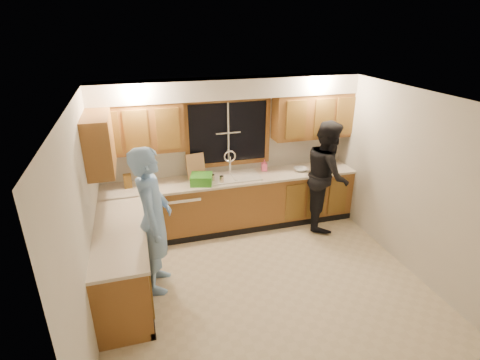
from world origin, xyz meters
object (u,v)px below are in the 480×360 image
object	(u,v)px
man	(153,221)
soap_bottle	(264,165)
dishwasher	(183,212)
knife_block	(128,181)
dish_crate	(201,179)
stove	(123,291)
sink	(233,180)
woman	(327,175)
bowl	(300,169)

from	to	relation	value
man	soap_bottle	size ratio (longest dim) A/B	9.76
dishwasher	knife_block	distance (m)	1.02
dish_crate	soap_bottle	distance (m)	1.17
dishwasher	dish_crate	xyz separation A→B (m)	(0.31, -0.10, 0.59)
stove	dish_crate	distance (m)	2.19
sink	stove	distance (m)	2.60
dishwasher	stove	xyz separation A→B (m)	(-0.95, -1.81, 0.04)
stove	woman	distance (m)	3.68
woman	bowl	size ratio (longest dim) A/B	8.22
sink	dish_crate	world-z (taller)	sink
knife_block	dish_crate	world-z (taller)	knife_block
dishwasher	dish_crate	size ratio (longest dim) A/B	2.48
dish_crate	sink	bearing A→B (deg)	12.17
stove	soap_bottle	xyz separation A→B (m)	(2.39, 1.97, 0.57)
stove	knife_block	size ratio (longest dim) A/B	4.17
dish_crate	man	bearing A→B (deg)	-126.64
man	bowl	world-z (taller)	man
dishwasher	woman	size ratio (longest dim) A/B	0.44
soap_bottle	woman	bearing A→B (deg)	-26.95
stove	soap_bottle	distance (m)	3.15
dishwasher	sink	bearing A→B (deg)	0.99
stove	man	bearing A→B (deg)	54.27
stove	bowl	world-z (taller)	bowl
knife_block	bowl	size ratio (longest dim) A/B	0.96
sink	dishwasher	bearing A→B (deg)	-179.01
knife_block	soap_bottle	size ratio (longest dim) A/B	1.07
man	dish_crate	xyz separation A→B (m)	(0.82, 1.11, 0.02)
dishwasher	soap_bottle	bearing A→B (deg)	6.15
sink	man	bearing A→B (deg)	-138.17
bowl	knife_block	bearing A→B (deg)	177.99
dishwasher	knife_block	size ratio (longest dim) A/B	3.80
dishwasher	stove	distance (m)	2.04
soap_bottle	bowl	distance (m)	0.63
woman	dish_crate	distance (m)	2.09
dishwasher	man	bearing A→B (deg)	-113.20
sink	knife_block	distance (m)	1.67
soap_bottle	bowl	xyz separation A→B (m)	(0.60, -0.18, -0.07)
dishwasher	woman	bearing A→B (deg)	-7.74
woman	sink	bearing A→B (deg)	99.04
man	woman	bearing A→B (deg)	-64.17
sink	dishwasher	world-z (taller)	sink
man	knife_block	bearing A→B (deg)	21.73
dishwasher	knife_block	world-z (taller)	knife_block
sink	dish_crate	size ratio (longest dim) A/B	2.60
sink	soap_bottle	xyz separation A→B (m)	(0.59, 0.14, 0.16)
stove	man	world-z (taller)	man
woman	soap_bottle	size ratio (longest dim) A/B	9.19
soap_bottle	sink	bearing A→B (deg)	-166.65
bowl	woman	bearing A→B (deg)	-40.37
sink	woman	world-z (taller)	woman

